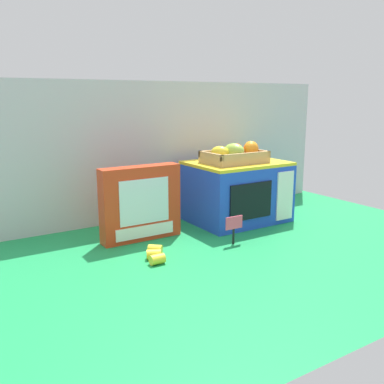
# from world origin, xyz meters

# --- Properties ---
(ground_plane) EXTENTS (1.70, 1.70, 0.00)m
(ground_plane) POSITION_xyz_m (0.00, 0.00, 0.00)
(ground_plane) COLOR #198C47
(ground_plane) RESTS_ON ground
(display_back_panel) EXTENTS (1.61, 0.03, 0.57)m
(display_back_panel) POSITION_xyz_m (0.00, 0.27, 0.28)
(display_back_panel) COLOR #B7BABF
(display_back_panel) RESTS_ON ground
(toy_microwave) EXTENTS (0.38, 0.30, 0.25)m
(toy_microwave) POSITION_xyz_m (0.18, 0.03, 0.12)
(toy_microwave) COLOR blue
(toy_microwave) RESTS_ON ground
(food_groups_crate) EXTENTS (0.24, 0.16, 0.09)m
(food_groups_crate) POSITION_xyz_m (0.16, 0.01, 0.28)
(food_groups_crate) COLOR tan
(food_groups_crate) RESTS_ON toy_microwave
(cookie_set_box) EXTENTS (0.29, 0.06, 0.27)m
(cookie_set_box) POSITION_xyz_m (-0.26, 0.02, 0.13)
(cookie_set_box) COLOR red
(cookie_set_box) RESTS_ON ground
(price_sign) EXTENTS (0.07, 0.01, 0.10)m
(price_sign) POSITION_xyz_m (-0.01, -0.20, 0.07)
(price_sign) COLOR black
(price_sign) RESTS_ON ground
(loose_toy_banana) EXTENTS (0.08, 0.12, 0.03)m
(loose_toy_banana) POSITION_xyz_m (-0.31, -0.18, 0.02)
(loose_toy_banana) COLOR yellow
(loose_toy_banana) RESTS_ON ground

